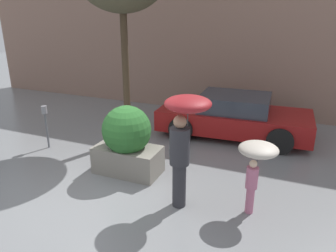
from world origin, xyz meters
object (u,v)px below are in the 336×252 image
at_px(planter_box, 127,141).
at_px(parking_meter, 45,118).
at_px(person_child, 257,158).
at_px(person_adult, 184,130).
at_px(parked_car_near, 234,117).

xyz_separation_m(planter_box, parking_meter, (-2.64, 0.40, 0.07)).
bearing_deg(person_child, person_adult, 134.90).
bearing_deg(parking_meter, person_adult, -14.94).
xyz_separation_m(person_adult, parked_car_near, (0.12, 3.89, -0.92)).
height_order(parked_car_near, parking_meter, parked_car_near).
xyz_separation_m(person_child, parked_car_near, (-1.13, 3.63, -0.49)).
distance_m(person_adult, person_child, 1.35).
bearing_deg(parked_car_near, parking_meter, 119.61).
distance_m(person_adult, parking_meter, 4.41).
height_order(planter_box, parked_car_near, planter_box).
height_order(planter_box, person_adult, person_adult).
bearing_deg(person_child, planter_box, 113.70).
distance_m(planter_box, person_adult, 1.89).
bearing_deg(person_child, parked_car_near, 50.24).
height_order(planter_box, parking_meter, planter_box).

